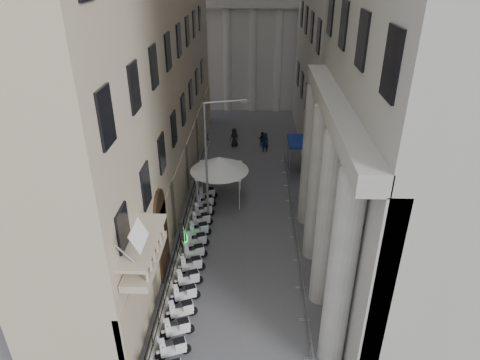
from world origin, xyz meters
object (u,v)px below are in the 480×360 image
object	(u,v)px
security_tent	(220,164)
pedestrian_a	(265,142)
pedestrian_b	(262,139)
street_lamp	(212,155)
info_kiosk	(182,238)

from	to	relation	value
security_tent	pedestrian_a	xyz separation A→B (m)	(3.66, 9.48, -2.08)
security_tent	pedestrian_b	bearing A→B (deg)	72.70
street_lamp	security_tent	bearing A→B (deg)	72.01
security_tent	pedestrian_a	bearing A→B (deg)	68.89
info_kiosk	pedestrian_b	bearing A→B (deg)	57.33
security_tent	street_lamp	xyz separation A→B (m)	(-0.17, -3.58, 2.41)
info_kiosk	security_tent	bearing A→B (deg)	57.76
street_lamp	pedestrian_b	bearing A→B (deg)	60.93
street_lamp	pedestrian_b	xyz separation A→B (m)	(3.55, 14.42, -4.71)
street_lamp	pedestrian_a	world-z (taller)	street_lamp
security_tent	info_kiosk	world-z (taller)	security_tent
info_kiosk	pedestrian_a	size ratio (longest dim) A/B	0.88
security_tent	pedestrian_a	distance (m)	10.38
security_tent	street_lamp	bearing A→B (deg)	-92.75
pedestrian_a	street_lamp	bearing A→B (deg)	63.60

